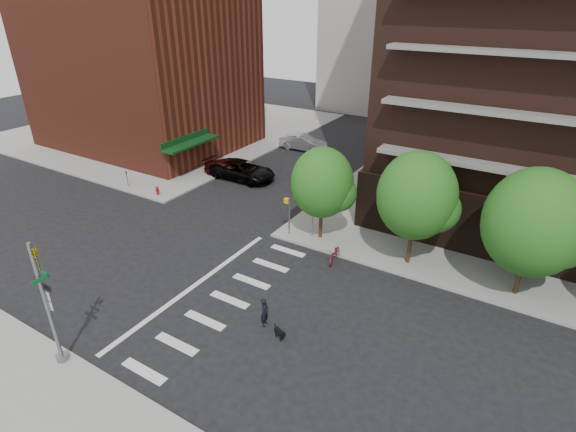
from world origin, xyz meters
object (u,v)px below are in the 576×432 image
(traffic_signal, at_px, (50,314))
(parked_car_maroon, at_px, (231,170))
(scooter, at_px, (335,254))
(parked_car_black, at_px, (243,170))
(dog_walker, at_px, (265,312))
(fire_hydrant, at_px, (157,190))
(parked_car_silver, at_px, (303,142))

(traffic_signal, bearing_deg, parked_car_maroon, 109.28)
(scooter, bearing_deg, traffic_signal, -124.24)
(parked_car_maroon, bearing_deg, traffic_signal, -161.34)
(parked_car_black, relative_size, dog_walker, 3.78)
(fire_hydrant, relative_size, scooter, 0.38)
(parked_car_maroon, xyz_separation_m, parked_car_silver, (1.64, 10.19, 0.08))
(traffic_signal, height_order, parked_car_black, traffic_signal)
(parked_car_maroon, bearing_deg, parked_car_silver, -9.74)
(fire_hydrant, bearing_deg, parked_car_black, 61.55)
(parked_car_black, height_order, parked_car_silver, parked_car_black)
(traffic_signal, relative_size, parked_car_maroon, 1.18)
(fire_hydrant, xyz_separation_m, parked_car_black, (3.62, 6.68, 0.27))
(parked_car_silver, bearing_deg, fire_hydrant, 162.52)
(parked_car_maroon, relative_size, scooter, 2.67)
(fire_hydrant, height_order, dog_walker, dog_walker)
(parked_car_silver, relative_size, scooter, 2.60)
(parked_car_black, height_order, parked_car_maroon, parked_car_black)
(traffic_signal, height_order, parked_car_silver, traffic_signal)
(fire_hydrant, height_order, parked_car_maroon, parked_car_maroon)
(scooter, bearing_deg, parked_car_silver, 115.68)
(traffic_signal, xyz_separation_m, parked_car_black, (-6.42, 21.97, -1.88))
(traffic_signal, height_order, fire_hydrant, traffic_signal)
(scooter, xyz_separation_m, dog_walker, (-0.30, -7.18, 0.28))
(parked_car_maroon, height_order, parked_car_silver, parked_car_silver)
(traffic_signal, xyz_separation_m, parked_car_maroon, (-7.60, 21.72, -1.96))
(scooter, bearing_deg, parked_car_black, 139.17)
(parked_car_maroon, bearing_deg, parked_car_black, -78.88)
(traffic_signal, xyz_separation_m, scooter, (6.53, 13.99, -2.20))
(parked_car_black, distance_m, scooter, 15.21)
(parked_car_black, distance_m, parked_car_maroon, 1.21)
(parked_car_maroon, bearing_deg, dog_walker, -137.76)
(fire_hydrant, relative_size, parked_car_maroon, 0.14)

